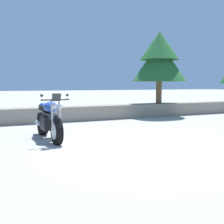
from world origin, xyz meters
The scene contains 4 objects.
ground_plane centered at (0.00, 0.00, 0.00)m, with size 120.00×120.00×0.00m, color #A3A099.
stone_wall centered at (0.00, 4.80, 0.28)m, with size 36.00×0.80×0.55m, color gray.
motorcycle_blue_centre centered at (-1.74, 1.48, 0.49)m, with size 0.67×2.06×1.18m.
pine_tree_far_left centered at (3.83, 4.77, 2.55)m, with size 2.36×2.36×3.12m.
Camera 1 is at (-3.26, -5.50, 1.37)m, focal length 44.89 mm.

